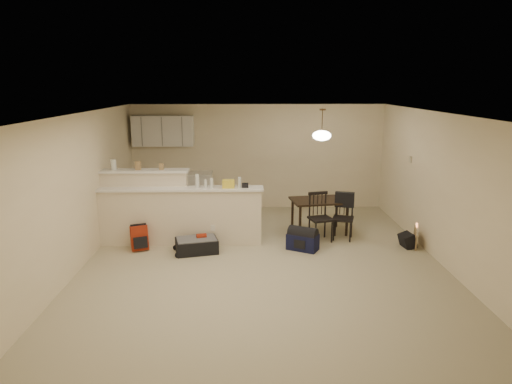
{
  "coord_description": "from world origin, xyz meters",
  "views": [
    {
      "loc": [
        -0.27,
        -7.34,
        2.96
      ],
      "look_at": [
        -0.1,
        0.7,
        1.05
      ],
      "focal_mm": 32.0,
      "sensor_mm": 36.0,
      "label": 1
    }
  ],
  "objects_px": {
    "suitcase": "(197,246)",
    "black_daypack": "(407,241)",
    "dining_table": "(319,204)",
    "dining_chair_near": "(321,217)",
    "pendant_lamp": "(322,135)",
    "navy_duffel": "(303,242)",
    "dining_chair_far": "(343,217)",
    "red_backpack": "(139,238)"
  },
  "relations": [
    {
      "from": "pendant_lamp",
      "to": "dining_chair_far",
      "type": "height_order",
      "value": "pendant_lamp"
    },
    {
      "from": "dining_chair_far",
      "to": "dining_table",
      "type": "bearing_deg",
      "value": 150.92
    },
    {
      "from": "pendant_lamp",
      "to": "red_backpack",
      "type": "relative_size",
      "value": 1.38
    },
    {
      "from": "suitcase",
      "to": "black_daypack",
      "type": "xyz_separation_m",
      "value": [
        3.88,
        0.17,
        0.01
      ]
    },
    {
      "from": "dining_table",
      "to": "dining_chair_near",
      "type": "bearing_deg",
      "value": -104.4
    },
    {
      "from": "dining_chair_near",
      "to": "dining_table",
      "type": "bearing_deg",
      "value": 69.08
    },
    {
      "from": "pendant_lamp",
      "to": "suitcase",
      "type": "bearing_deg",
      "value": -155.66
    },
    {
      "from": "dining_chair_near",
      "to": "black_daypack",
      "type": "xyz_separation_m",
      "value": [
        1.55,
        -0.4,
        -0.34
      ]
    },
    {
      "from": "dining_chair_far",
      "to": "suitcase",
      "type": "height_order",
      "value": "dining_chair_far"
    },
    {
      "from": "dining_chair_far",
      "to": "navy_duffel",
      "type": "distance_m",
      "value": 1.06
    },
    {
      "from": "pendant_lamp",
      "to": "navy_duffel",
      "type": "distance_m",
      "value": 2.14
    },
    {
      "from": "suitcase",
      "to": "navy_duffel",
      "type": "relative_size",
      "value": 1.34
    },
    {
      "from": "suitcase",
      "to": "black_daypack",
      "type": "height_order",
      "value": "black_daypack"
    },
    {
      "from": "dining_table",
      "to": "red_backpack",
      "type": "height_order",
      "value": "dining_table"
    },
    {
      "from": "dining_chair_near",
      "to": "dining_chair_far",
      "type": "relative_size",
      "value": 1.06
    },
    {
      "from": "dining_table",
      "to": "black_daypack",
      "type": "bearing_deg",
      "value": -39.9
    },
    {
      "from": "pendant_lamp",
      "to": "red_backpack",
      "type": "xyz_separation_m",
      "value": [
        -3.43,
        -0.92,
        -1.77
      ]
    },
    {
      "from": "black_daypack",
      "to": "pendant_lamp",
      "type": "bearing_deg",
      "value": 50.45
    },
    {
      "from": "suitcase",
      "to": "dining_chair_far",
      "type": "bearing_deg",
      "value": -0.32
    },
    {
      "from": "red_backpack",
      "to": "navy_duffel",
      "type": "bearing_deg",
      "value": -22.27
    },
    {
      "from": "black_daypack",
      "to": "dining_table",
      "type": "bearing_deg",
      "value": 50.45
    },
    {
      "from": "navy_duffel",
      "to": "suitcase",
      "type": "bearing_deg",
      "value": -148.8
    },
    {
      "from": "pendant_lamp",
      "to": "black_daypack",
      "type": "distance_m",
      "value": 2.56
    },
    {
      "from": "dining_chair_near",
      "to": "black_daypack",
      "type": "height_order",
      "value": "dining_chair_near"
    },
    {
      "from": "pendant_lamp",
      "to": "suitcase",
      "type": "height_order",
      "value": "pendant_lamp"
    },
    {
      "from": "pendant_lamp",
      "to": "black_daypack",
      "type": "xyz_separation_m",
      "value": [
        1.51,
        -0.91,
        -1.86
      ]
    },
    {
      "from": "suitcase",
      "to": "pendant_lamp",
      "type": "bearing_deg",
      "value": 10.67
    },
    {
      "from": "dining_chair_near",
      "to": "red_backpack",
      "type": "height_order",
      "value": "dining_chair_near"
    },
    {
      "from": "dining_chair_near",
      "to": "suitcase",
      "type": "xyz_separation_m",
      "value": [
        -2.32,
        -0.57,
        -0.35
      ]
    },
    {
      "from": "dining_chair_far",
      "to": "black_daypack",
      "type": "distance_m",
      "value": 1.25
    },
    {
      "from": "red_backpack",
      "to": "dining_chair_near",
      "type": "bearing_deg",
      "value": -14.02
    },
    {
      "from": "pendant_lamp",
      "to": "dining_chair_far",
      "type": "bearing_deg",
      "value": -46.09
    },
    {
      "from": "suitcase",
      "to": "dining_chair_near",
      "type": "bearing_deg",
      "value": 0.1
    },
    {
      "from": "pendant_lamp",
      "to": "suitcase",
      "type": "distance_m",
      "value": 3.2
    },
    {
      "from": "dining_chair_near",
      "to": "suitcase",
      "type": "distance_m",
      "value": 2.42
    },
    {
      "from": "dining_chair_far",
      "to": "red_backpack",
      "type": "xyz_separation_m",
      "value": [
        -3.83,
        -0.51,
        -0.22
      ]
    },
    {
      "from": "suitcase",
      "to": "navy_duffel",
      "type": "distance_m",
      "value": 1.93
    },
    {
      "from": "dining_chair_near",
      "to": "black_daypack",
      "type": "distance_m",
      "value": 1.64
    },
    {
      "from": "red_backpack",
      "to": "black_daypack",
      "type": "distance_m",
      "value": 4.94
    },
    {
      "from": "pendant_lamp",
      "to": "navy_duffel",
      "type": "height_order",
      "value": "pendant_lamp"
    },
    {
      "from": "dining_chair_far",
      "to": "dining_chair_near",
      "type": "bearing_deg",
      "value": -151.88
    },
    {
      "from": "dining_table",
      "to": "dining_chair_far",
      "type": "bearing_deg",
      "value": -54.95
    }
  ]
}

